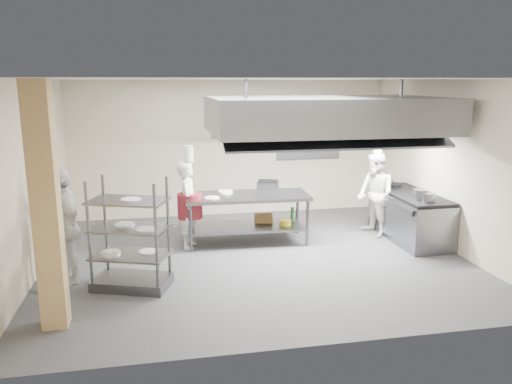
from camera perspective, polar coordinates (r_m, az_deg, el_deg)
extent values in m
plane|color=#3B3B3D|center=(8.64, 0.04, -7.53)|extent=(7.00, 7.00, 0.00)
plane|color=silver|center=(8.12, 0.04, 12.79)|extent=(7.00, 7.00, 0.00)
plane|color=#C0B198|center=(11.17, -2.92, 4.99)|extent=(7.00, 0.00, 7.00)
plane|color=#C0B198|center=(8.33, -24.32, 1.29)|extent=(0.00, 6.00, 6.00)
plane|color=#C0B198|center=(9.55, 21.16, 2.87)|extent=(0.00, 6.00, 6.00)
cube|color=#E2B573|center=(6.38, -22.85, -1.73)|extent=(0.30, 0.30, 3.00)
cube|color=slate|center=(8.86, 7.92, 8.77)|extent=(4.00, 2.50, 0.60)
cube|color=white|center=(8.64, 2.15, 6.65)|extent=(1.60, 0.12, 0.04)
cube|color=white|center=(9.21, 13.20, 6.70)|extent=(1.60, 0.12, 0.04)
cube|color=slate|center=(11.41, 6.22, 5.09)|extent=(1.50, 0.28, 0.04)
cube|color=slate|center=(9.25, -1.02, -0.49)|extent=(2.31, 1.03, 0.06)
cube|color=slate|center=(9.40, -1.01, -3.93)|extent=(2.13, 0.93, 0.04)
cube|color=slate|center=(9.98, 17.12, -2.80)|extent=(0.80, 2.00, 0.84)
cube|color=black|center=(9.88, 17.28, -0.28)|extent=(0.78, 1.96, 0.06)
imported|color=silver|center=(9.05, -7.73, -1.43)|extent=(0.48, 0.64, 1.59)
imported|color=silver|center=(9.95, 13.47, -0.28)|extent=(0.75, 0.89, 1.64)
imported|color=white|center=(7.91, -21.03, -3.69)|extent=(0.84, 1.10, 1.74)
cube|color=slate|center=(9.47, 1.37, 0.61)|extent=(0.48, 0.42, 0.20)
cube|color=olive|center=(9.59, 0.86, -3.00)|extent=(0.37, 0.28, 0.15)
cylinder|color=gray|center=(9.35, 18.37, -0.28)|extent=(0.27, 0.27, 0.19)
cylinder|color=white|center=(7.52, -14.10, -6.80)|extent=(0.28, 0.28, 0.05)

